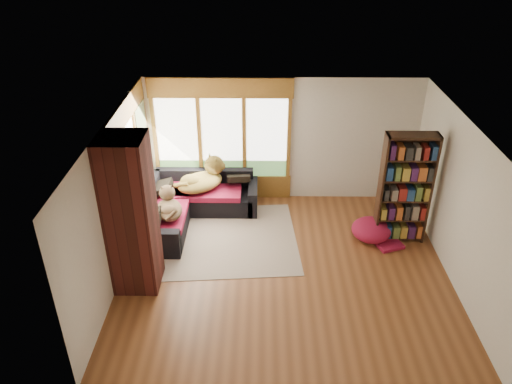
% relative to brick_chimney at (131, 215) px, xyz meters
% --- Properties ---
extents(floor, '(5.50, 5.50, 0.00)m').
position_rel_brick_chimney_xyz_m(floor, '(2.40, 0.35, -1.30)').
color(floor, brown).
rests_on(floor, ground).
extents(ceiling, '(5.50, 5.50, 0.00)m').
position_rel_brick_chimney_xyz_m(ceiling, '(2.40, 0.35, 1.30)').
color(ceiling, white).
extents(wall_back, '(5.50, 0.04, 2.60)m').
position_rel_brick_chimney_xyz_m(wall_back, '(2.40, 2.85, 0.00)').
color(wall_back, silver).
rests_on(wall_back, ground).
extents(wall_front, '(5.50, 0.04, 2.60)m').
position_rel_brick_chimney_xyz_m(wall_front, '(2.40, -2.15, 0.00)').
color(wall_front, silver).
rests_on(wall_front, ground).
extents(wall_left, '(0.04, 5.00, 2.60)m').
position_rel_brick_chimney_xyz_m(wall_left, '(-0.35, 0.35, 0.00)').
color(wall_left, silver).
rests_on(wall_left, ground).
extents(wall_right, '(0.04, 5.00, 2.60)m').
position_rel_brick_chimney_xyz_m(wall_right, '(5.15, 0.35, 0.00)').
color(wall_right, silver).
rests_on(wall_right, ground).
extents(windows_back, '(2.82, 0.10, 1.90)m').
position_rel_brick_chimney_xyz_m(windows_back, '(1.20, 2.82, 0.05)').
color(windows_back, olive).
rests_on(windows_back, wall_back).
extents(windows_left, '(0.10, 2.62, 1.90)m').
position_rel_brick_chimney_xyz_m(windows_left, '(-0.32, 1.55, 0.05)').
color(windows_left, olive).
rests_on(windows_left, wall_left).
extents(roller_blind, '(0.03, 0.72, 0.90)m').
position_rel_brick_chimney_xyz_m(roller_blind, '(-0.29, 2.38, 0.45)').
color(roller_blind, '#677952').
rests_on(roller_blind, wall_left).
extents(brick_chimney, '(0.70, 0.70, 2.60)m').
position_rel_brick_chimney_xyz_m(brick_chimney, '(0.00, 0.00, 0.00)').
color(brick_chimney, '#471914').
rests_on(brick_chimney, ground).
extents(sectional_sofa, '(2.20, 2.20, 0.80)m').
position_rel_brick_chimney_xyz_m(sectional_sofa, '(0.45, 2.05, -1.00)').
color(sectional_sofa, black).
rests_on(sectional_sofa, ground).
extents(area_rug, '(3.21, 2.55, 0.01)m').
position_rel_brick_chimney_xyz_m(area_rug, '(1.13, 1.21, -1.29)').
color(area_rug, beige).
rests_on(area_rug, ground).
extents(bookshelf, '(0.90, 0.30, 2.11)m').
position_rel_brick_chimney_xyz_m(bookshelf, '(4.54, 1.30, -0.25)').
color(bookshelf, '#311B10').
rests_on(bookshelf, ground).
extents(pouf, '(0.79, 0.79, 0.39)m').
position_rel_brick_chimney_xyz_m(pouf, '(4.04, 1.29, -1.09)').
color(pouf, maroon).
rests_on(pouf, area_rug).
extents(dog_tan, '(1.14, 1.07, 0.56)m').
position_rel_brick_chimney_xyz_m(dog_tan, '(0.85, 2.30, -0.48)').
color(dog_tan, olive).
rests_on(dog_tan, sectional_sofa).
extents(dog_brindle, '(0.63, 0.84, 0.42)m').
position_rel_brick_chimney_xyz_m(dog_brindle, '(0.31, 1.34, -0.55)').
color(dog_brindle, '#402F20').
rests_on(dog_brindle, sectional_sofa).
extents(throw_pillows, '(1.98, 1.68, 0.45)m').
position_rel_brick_chimney_xyz_m(throw_pillows, '(0.53, 2.10, -0.52)').
color(throw_pillows, black).
rests_on(throw_pillows, sectional_sofa).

